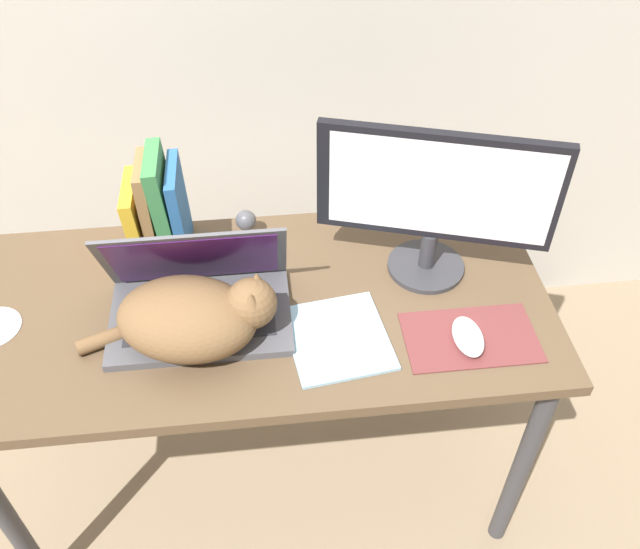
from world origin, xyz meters
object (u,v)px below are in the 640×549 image
(laptop, at_px, (199,299))
(notepad, at_px, (338,338))
(webcam, at_px, (246,221))
(cat, at_px, (194,317))
(book_row, at_px, (158,210))
(external_monitor, at_px, (436,198))
(computer_mouse, at_px, (468,337))

(laptop, height_order, notepad, laptop)
(notepad, height_order, webcam, webcam)
(cat, bearing_deg, laptop, 86.58)
(webcam, bearing_deg, notepad, -63.14)
(book_row, xyz_separation_m, notepad, (0.37, -0.32, -0.11))
(external_monitor, distance_m, book_row, 0.62)
(computer_mouse, xyz_separation_m, book_row, (-0.63, 0.36, 0.10))
(cat, height_order, notepad, cat)
(computer_mouse, distance_m, notepad, 0.27)
(book_row, bearing_deg, external_monitor, -12.58)
(cat, height_order, external_monitor, external_monitor)
(laptop, height_order, webcam, laptop)
(book_row, height_order, notepad, book_row)
(notepad, bearing_deg, laptop, 160.08)
(external_monitor, xyz_separation_m, book_row, (-0.60, 0.13, -0.09))
(laptop, distance_m, book_row, 0.25)
(notepad, bearing_deg, cat, 174.95)
(external_monitor, height_order, notepad, external_monitor)
(laptop, height_order, external_monitor, external_monitor)
(notepad, bearing_deg, computer_mouse, -8.11)
(cat, bearing_deg, notepad, -5.05)
(laptop, bearing_deg, webcam, 66.64)
(cat, bearing_deg, external_monitor, 17.78)
(external_monitor, bearing_deg, cat, -162.22)
(book_row, relative_size, notepad, 1.07)
(external_monitor, bearing_deg, notepad, -140.11)
(laptop, distance_m, cat, 0.08)
(computer_mouse, relative_size, notepad, 0.45)
(cat, relative_size, external_monitor, 0.85)
(book_row, distance_m, webcam, 0.21)
(book_row, bearing_deg, laptop, -68.44)
(external_monitor, bearing_deg, laptop, -170.20)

